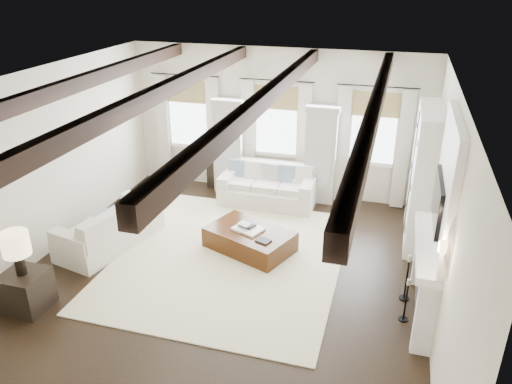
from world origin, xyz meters
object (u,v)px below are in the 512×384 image
(ottoman, at_px, (250,240))
(sofa_back, at_px, (268,188))
(side_table_back, at_px, (219,172))
(side_table_front, at_px, (26,291))
(sofa_left, at_px, (112,228))

(ottoman, bearing_deg, sofa_back, 116.91)
(sofa_back, xyz_separation_m, side_table_back, (-1.35, 0.61, -0.02))
(sofa_back, distance_m, side_table_back, 1.49)
(side_table_front, bearing_deg, ottoman, 43.38)
(sofa_left, height_order, side_table_back, sofa_left)
(side_table_front, bearing_deg, side_table_back, 77.42)
(sofa_left, bearing_deg, ottoman, 12.68)
(ottoman, bearing_deg, sofa_left, -145.81)
(sofa_left, distance_m, side_table_front, 2.01)
(sofa_back, relative_size, side_table_back, 3.08)
(side_table_back, bearing_deg, ottoman, -59.48)
(sofa_back, relative_size, side_table_front, 3.34)
(sofa_back, relative_size, ottoman, 1.34)
(sofa_back, bearing_deg, sofa_left, -131.46)
(sofa_left, relative_size, side_table_front, 3.56)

